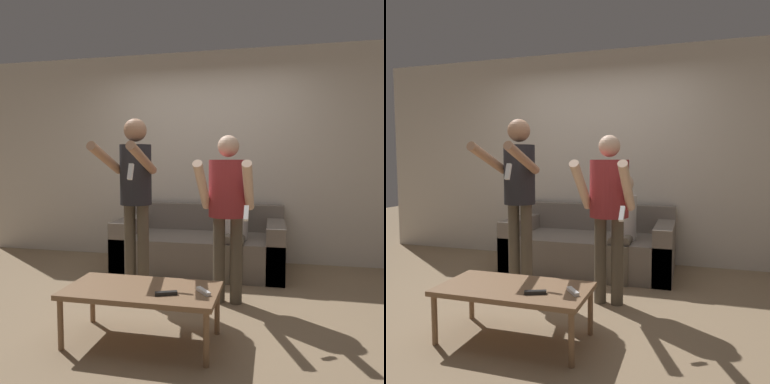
# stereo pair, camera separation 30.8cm
# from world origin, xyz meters

# --- Properties ---
(ground_plane) EXTENTS (14.00, 14.00, 0.00)m
(ground_plane) POSITION_xyz_m (0.00, 0.00, 0.00)
(ground_plane) COLOR #937A5B
(wall_back) EXTENTS (6.40, 0.06, 2.70)m
(wall_back) POSITION_xyz_m (0.00, 1.67, 1.35)
(wall_back) COLOR beige
(wall_back) RESTS_ON ground_plane
(couch) EXTENTS (1.94, 0.94, 0.75)m
(couch) POSITION_xyz_m (0.03, 1.17, 0.26)
(couch) COLOR slate
(couch) RESTS_ON ground_plane
(person_standing_left) EXTENTS (0.42, 0.74, 1.69)m
(person_standing_left) POSITION_xyz_m (-0.40, 0.13, 1.05)
(person_standing_left) COLOR brown
(person_standing_left) RESTS_ON ground_plane
(person_standing_right) EXTENTS (0.47, 0.66, 1.52)m
(person_standing_right) POSITION_xyz_m (0.47, 0.14, 0.95)
(person_standing_right) COLOR brown
(person_standing_right) RESTS_ON ground_plane
(person_seated) EXTENTS (0.28, 0.52, 1.16)m
(person_seated) POSITION_xyz_m (0.46, 0.94, 0.63)
(person_seated) COLOR #6B6051
(person_seated) RESTS_ON ground_plane
(coffee_table) EXTENTS (1.09, 0.54, 0.39)m
(coffee_table) POSITION_xyz_m (-0.03, -0.72, 0.36)
(coffee_table) COLOR #846042
(coffee_table) RESTS_ON ground_plane
(remote_near) EXTENTS (0.15, 0.09, 0.02)m
(remote_near) POSITION_xyz_m (0.17, -0.82, 0.41)
(remote_near) COLOR black
(remote_near) RESTS_ON coffee_table
(remote_far) EXTENTS (0.12, 0.14, 0.02)m
(remote_far) POSITION_xyz_m (0.41, -0.73, 0.41)
(remote_far) COLOR white
(remote_far) RESTS_ON coffee_table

